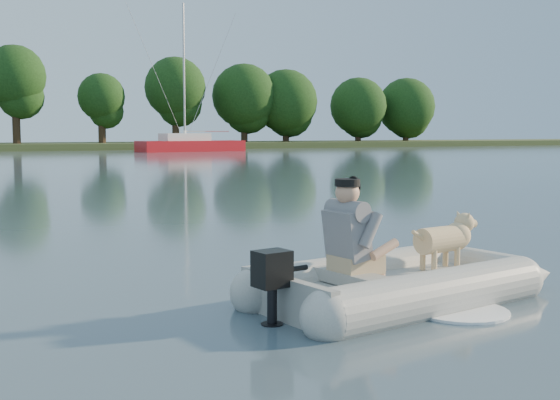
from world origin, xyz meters
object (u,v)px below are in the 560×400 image
dinghy (402,244)px  sailboat (190,145)px  man (349,231)px  dog (440,244)px

dinghy → sailboat: sailboat is taller
man → dog: bearing=0.0°
dog → sailboat: 52.55m
dinghy → sailboat: size_ratio=0.35×
man → dog: 1.28m
dog → sailboat: (15.12, 50.33, 0.06)m
man → dinghy: bearing=-4.2°
man → sailboat: 53.11m
dinghy → man: bearing=175.8°
dinghy → dog: bearing=4.6°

